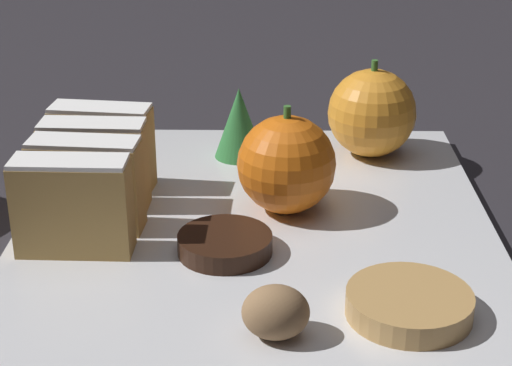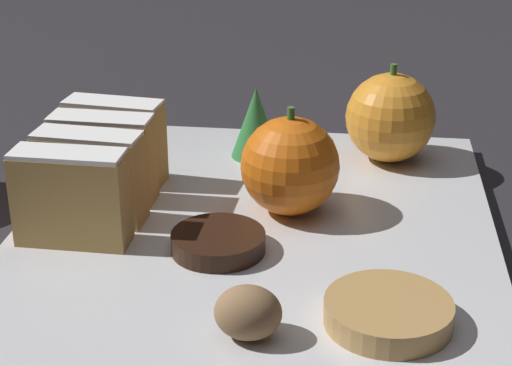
# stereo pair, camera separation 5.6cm
# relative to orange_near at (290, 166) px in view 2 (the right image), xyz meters

# --- Properties ---
(ground_plane) EXTENTS (6.00, 6.00, 0.00)m
(ground_plane) POSITION_rel_orange_near_xyz_m (-0.02, -0.02, -0.05)
(ground_plane) COLOR #28262B
(serving_platter) EXTENTS (0.32, 0.36, 0.01)m
(serving_platter) POSITION_rel_orange_near_xyz_m (-0.02, -0.02, -0.04)
(serving_platter) COLOR silver
(serving_platter) RESTS_ON ground_plane
(stollen_slice_front) EXTENTS (0.07, 0.03, 0.06)m
(stollen_slice_front) POSITION_rel_orange_near_xyz_m (-0.13, -0.06, -0.00)
(stollen_slice_front) COLOR tan
(stollen_slice_front) RESTS_ON serving_platter
(stollen_slice_second) EXTENTS (0.07, 0.03, 0.06)m
(stollen_slice_second) POSITION_rel_orange_near_xyz_m (-0.13, -0.03, -0.00)
(stollen_slice_second) COLOR tan
(stollen_slice_second) RESTS_ON serving_platter
(stollen_slice_third) EXTENTS (0.07, 0.03, 0.06)m
(stollen_slice_third) POSITION_rel_orange_near_xyz_m (-0.13, 0.00, -0.00)
(stollen_slice_third) COLOR tan
(stollen_slice_third) RESTS_ON serving_platter
(stollen_slice_fourth) EXTENTS (0.07, 0.03, 0.06)m
(stollen_slice_fourth) POSITION_rel_orange_near_xyz_m (-0.13, 0.04, -0.00)
(stollen_slice_fourth) COLOR tan
(stollen_slice_fourth) RESTS_ON serving_platter
(orange_near) EXTENTS (0.07, 0.07, 0.08)m
(orange_near) POSITION_rel_orange_near_xyz_m (0.00, 0.00, 0.00)
(orange_near) COLOR orange
(orange_near) RESTS_ON serving_platter
(orange_far) EXTENTS (0.07, 0.07, 0.08)m
(orange_far) POSITION_rel_orange_near_xyz_m (0.07, 0.10, 0.00)
(orange_far) COLOR orange
(orange_far) RESTS_ON serving_platter
(walnut) EXTENTS (0.04, 0.03, 0.03)m
(walnut) POSITION_rel_orange_near_xyz_m (-0.01, -0.16, -0.02)
(walnut) COLOR #8E6B47
(walnut) RESTS_ON serving_platter
(chocolate_cookie) EXTENTS (0.06, 0.06, 0.01)m
(chocolate_cookie) POSITION_rel_orange_near_xyz_m (-0.04, -0.06, -0.03)
(chocolate_cookie) COLOR black
(chocolate_cookie) RESTS_ON serving_platter
(gingerbread_cookie) EXTENTS (0.07, 0.07, 0.01)m
(gingerbread_cookie) POSITION_rel_orange_near_xyz_m (0.07, -0.13, -0.03)
(gingerbread_cookie) COLOR tan
(gingerbread_cookie) RESTS_ON serving_platter
(evergreen_sprig) EXTENTS (0.04, 0.04, 0.06)m
(evergreen_sprig) POSITION_rel_orange_near_xyz_m (-0.04, 0.10, -0.01)
(evergreen_sprig) COLOR #2D7538
(evergreen_sprig) RESTS_ON serving_platter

